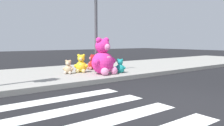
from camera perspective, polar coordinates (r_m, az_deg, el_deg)
name	(u,v)px	position (r m, az deg, el deg)	size (l,w,h in m)	color
ground_plane	(177,108)	(4.69, 16.29, -10.86)	(60.00, 60.00, 0.00)	black
sidewalk	(63,74)	(8.73, -12.42, -2.74)	(28.00, 4.40, 0.15)	#9E9B93
sign_pole	(96,27)	(8.46, -4.09, 9.15)	(0.56, 0.11, 3.20)	#4C4C51
plush_pink_large	(103,60)	(7.93, -2.20, 0.89)	(1.00, 0.90, 1.30)	#F22D93
plush_red	(92,63)	(9.35, -5.04, -0.10)	(0.43, 0.48, 0.62)	red
plush_brown	(107,63)	(9.44, -1.26, 0.05)	(0.45, 0.47, 0.65)	olive
plush_tan	(68,68)	(8.20, -11.10, -1.30)	(0.36, 0.36, 0.50)	tan
plush_teal	(120,67)	(8.30, 2.09, -1.05)	(0.38, 0.38, 0.53)	teal
plush_yellow	(81,65)	(8.49, -7.86, -0.52)	(0.49, 0.49, 0.69)	yellow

